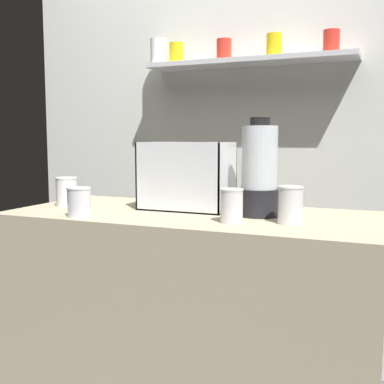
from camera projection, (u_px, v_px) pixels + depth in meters
name	position (u px, v px, depth m)	size (l,w,h in m)	color
counter	(192.00, 325.00, 1.89)	(1.40, 0.64, 0.90)	tan
back_wall_unit	(249.00, 124.00, 2.51)	(2.60, 0.24, 2.50)	silver
carrot_display_bin	(185.00, 188.00, 1.93)	(0.35, 0.21, 0.27)	white
blender_pitcher	(259.00, 174.00, 1.76)	(0.16, 0.16, 0.36)	black
juice_cup_beet_far_left	(67.00, 193.00, 2.02)	(0.09, 0.09, 0.12)	white
juice_cup_pomegranate_left	(79.00, 203.00, 1.74)	(0.09, 0.09, 0.11)	white
juice_cup_carrot_middle	(232.00, 208.00, 1.62)	(0.08, 0.08, 0.12)	white
juice_cup_mango_right	(290.00, 207.00, 1.60)	(0.09, 0.09, 0.13)	white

